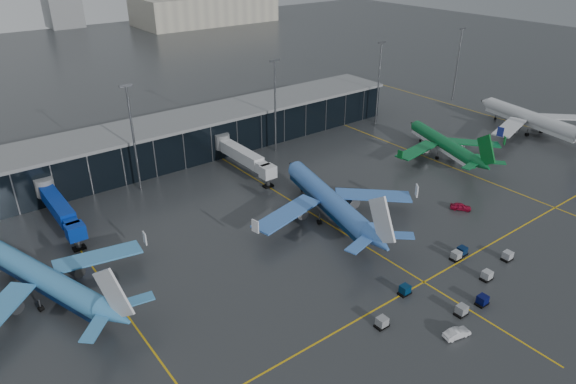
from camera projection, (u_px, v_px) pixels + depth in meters
ground at (325, 263)px, 95.59m from camera, size 600.00×600.00×0.00m
terminal_pier at (174, 140)px, 137.07m from camera, size 142.00×17.00×10.70m
jet_bridges at (59, 208)px, 105.10m from camera, size 94.00×27.50×7.20m
flood_masts at (210, 118)px, 127.45m from camera, size 203.00×0.50×25.50m
distant_hangars at (95, 17)px, 309.94m from camera, size 260.00×71.00×22.00m
taxi_lines at (328, 223)px, 108.50m from camera, size 220.00×120.00×0.02m
airliner_arkefly at (42, 267)px, 83.78m from camera, size 47.04×50.13×12.52m
airliner_klm_near at (328, 188)px, 108.09m from camera, size 48.35×52.35×13.66m
airliner_aer_lingus at (444, 136)px, 138.55m from camera, size 44.16×47.00×11.70m
airliner_ba at (533, 111)px, 154.40m from camera, size 47.66×52.00×13.88m
baggage_carts at (457, 281)px, 89.36m from camera, size 34.44×12.47×1.70m
mobile_airstair at (380, 233)px, 103.55m from camera, size 3.27×3.80×3.45m
service_van_red at (461, 207)px, 113.50m from camera, size 4.16×4.67×1.53m
service_van_white at (457, 333)px, 77.87m from camera, size 4.67×2.47×1.46m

